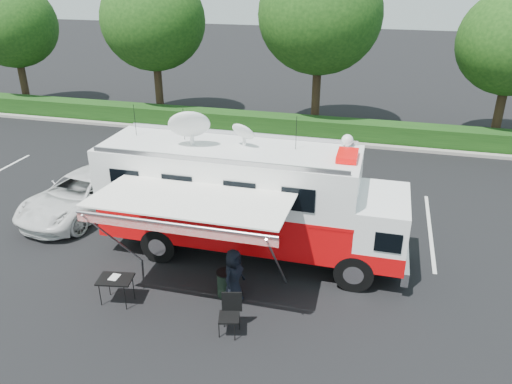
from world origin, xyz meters
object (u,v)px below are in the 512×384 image
command_truck (249,199)px  folding_table (115,280)px  trash_bin (226,283)px  white_suv (86,211)px

command_truck → folding_table: bearing=-130.0°
command_truck → folding_table: command_truck is taller
folding_table → trash_bin: folding_table is taller
trash_bin → folding_table: bearing=-159.0°
command_truck → trash_bin: command_truck is taller
folding_table → white_suv: bearing=130.0°
trash_bin → white_suv: bearing=151.7°
folding_table → trash_bin: 2.92m
command_truck → folding_table: size_ratio=9.30×
white_suv → trash_bin: bearing=-18.2°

